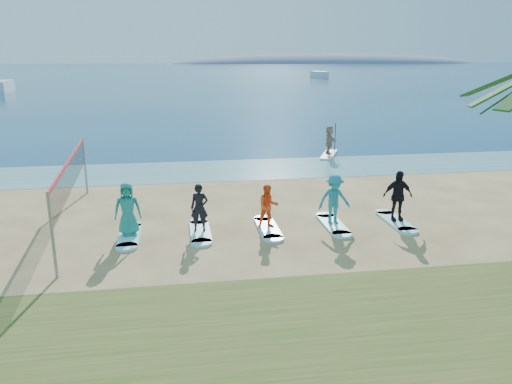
{
  "coord_description": "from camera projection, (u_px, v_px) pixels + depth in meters",
  "views": [
    {
      "loc": [
        -3.28,
        -15.54,
        6.05
      ],
      "look_at": [
        -0.49,
        2.0,
        1.1
      ],
      "focal_mm": 35.0,
      "sensor_mm": 36.0,
      "label": 1
    }
  ],
  "objects": [
    {
      "name": "paddleboard",
      "position": [
        329.0,
        155.0,
        30.52
      ],
      "size": [
        1.87,
        3.02,
        0.12
      ],
      "primitive_type": "cube",
      "rotation": [
        0.0,
        0.0,
        -0.42
      ],
      "color": "silver",
      "rests_on": "ground"
    },
    {
      "name": "surfboard_4",
      "position": [
        396.0,
        221.0,
        18.47
      ],
      "size": [
        0.7,
        2.2,
        0.09
      ],
      "primitive_type": "cube",
      "color": "#A4F8FF",
      "rests_on": "ground"
    },
    {
      "name": "shallow_water",
      "position": [
        240.0,
        169.0,
        26.89
      ],
      "size": [
        600.0,
        600.0,
        0.0
      ],
      "primitive_type": "plane",
      "color": "teal",
      "rests_on": "ground"
    },
    {
      "name": "ground",
      "position": [
        279.0,
        238.0,
        16.9
      ],
      "size": [
        600.0,
        600.0,
        0.0
      ],
      "primitive_type": "plane",
      "color": "tan",
      "rests_on": "ground"
    },
    {
      "name": "island_ridge",
      "position": [
        330.0,
        63.0,
        316.7
      ],
      "size": [
        220.0,
        56.0,
        18.0
      ],
      "primitive_type": "ellipsoid",
      "color": "slate",
      "rests_on": "ground"
    },
    {
      "name": "surfboard_2",
      "position": [
        268.0,
        228.0,
        17.74
      ],
      "size": [
        0.7,
        2.2,
        0.09
      ],
      "primitive_type": "cube",
      "color": "#A4F8FF",
      "rests_on": "ground"
    },
    {
      "name": "ocean",
      "position": [
        184.0,
        72.0,
        169.11
      ],
      "size": [
        600.0,
        600.0,
        0.0
      ],
      "primitive_type": "plane",
      "color": "navy",
      "rests_on": "ground"
    },
    {
      "name": "paddleboarder",
      "position": [
        329.0,
        140.0,
        30.27
      ],
      "size": [
        0.61,
        1.61,
        1.7
      ],
      "primitive_type": "imported",
      "rotation": [
        0.0,
        0.0,
        1.5
      ],
      "color": "tan",
      "rests_on": "paddleboard"
    },
    {
      "name": "volleyball_net",
      "position": [
        71.0,
        175.0,
        17.65
      ],
      "size": [
        0.7,
        9.07,
        2.5
      ],
      "rotation": [
        0.0,
        0.0,
        0.07
      ],
      "color": "gray",
      "rests_on": "ground"
    },
    {
      "name": "student_0",
      "position": [
        128.0,
        209.0,
        16.76
      ],
      "size": [
        0.93,
        0.63,
        1.82
      ],
      "primitive_type": "imported",
      "rotation": [
        0.0,
        0.0,
        0.06
      ],
      "color": "teal",
      "rests_on": "surfboard_0"
    },
    {
      "name": "surfboard_3",
      "position": [
        333.0,
        225.0,
        18.11
      ],
      "size": [
        0.7,
        2.2,
        0.09
      ],
      "primitive_type": "cube",
      "color": "#A4F8FF",
      "rests_on": "ground"
    },
    {
      "name": "boat_offshore_a",
      "position": [
        2.0,
        92.0,
        80.88
      ],
      "size": [
        3.23,
        8.93,
        1.78
      ],
      "primitive_type": "cube",
      "rotation": [
        0.0,
        0.0,
        0.1
      ],
      "color": "silver",
      "rests_on": "ground"
    },
    {
      "name": "student_3",
      "position": [
        334.0,
        199.0,
        17.85
      ],
      "size": [
        1.22,
        0.76,
        1.83
      ],
      "primitive_type": "imported",
      "rotation": [
        0.0,
        0.0,
        0.07
      ],
      "color": "teal",
      "rests_on": "surfboard_3"
    },
    {
      "name": "surfboard_1",
      "position": [
        200.0,
        232.0,
        17.38
      ],
      "size": [
        0.7,
        2.2,
        0.09
      ],
      "primitive_type": "cube",
      "color": "#A4F8FF",
      "rests_on": "ground"
    },
    {
      "name": "student_2",
      "position": [
        268.0,
        206.0,
        17.53
      ],
      "size": [
        0.77,
        0.62,
        1.54
      ],
      "primitive_type": "imported",
      "rotation": [
        0.0,
        0.0,
        0.04
      ],
      "color": "#FF511A",
      "rests_on": "surfboard_2"
    },
    {
      "name": "student_4",
      "position": [
        398.0,
        196.0,
        18.21
      ],
      "size": [
        1.11,
        0.5,
        1.87
      ],
      "primitive_type": "imported",
      "rotation": [
        0.0,
        0.0,
        -0.04
      ],
      "color": "black",
      "rests_on": "surfboard_4"
    },
    {
      "name": "student_1",
      "position": [
        199.0,
        208.0,
        17.14
      ],
      "size": [
        0.65,
        0.47,
        1.67
      ],
      "primitive_type": "imported",
      "rotation": [
        0.0,
        0.0,
        -0.12
      ],
      "color": "black",
      "rests_on": "surfboard_1"
    },
    {
      "name": "surfboard_0",
      "position": [
        129.0,
        236.0,
        17.01
      ],
      "size": [
        0.7,
        2.2,
        0.09
      ],
      "primitive_type": "cube",
      "color": "#A4F8FF",
      "rests_on": "ground"
    },
    {
      "name": "boat_offshore_b",
      "position": [
        319.0,
        78.0,
        125.23
      ],
      "size": [
        3.66,
        5.73,
        1.7
      ],
      "primitive_type": "cube",
      "rotation": [
        0.0,
        0.0,
        0.38
      ],
      "color": "silver",
      "rests_on": "ground"
    }
  ]
}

